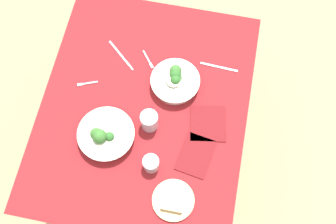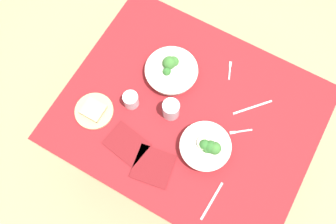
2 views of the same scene
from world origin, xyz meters
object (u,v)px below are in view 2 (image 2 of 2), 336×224
at_px(fork_by_far_bowl, 230,70).
at_px(napkin_folded_upper, 127,144).
at_px(broccoli_bowl_near, 171,71).
at_px(water_glass_center, 131,100).
at_px(bread_side_plate, 94,111).
at_px(broccoli_bowl_far, 206,147).
at_px(table_knife_left, 212,201).
at_px(water_glass_side, 171,109).
at_px(napkin_folded_lower, 153,166).
at_px(fork_by_near_bowl, 240,132).
at_px(table_knife_right, 252,107).

relative_size(fork_by_far_bowl, napkin_folded_upper, 0.52).
bearing_deg(broccoli_bowl_near, water_glass_center, 68.60).
bearing_deg(bread_side_plate, broccoli_bowl_far, -169.94).
bearing_deg(table_knife_left, water_glass_center, 70.91).
relative_size(water_glass_side, napkin_folded_lower, 0.57).
bearing_deg(fork_by_near_bowl, water_glass_side, -24.75).
relative_size(table_knife_left, napkin_folded_upper, 0.99).
xyz_separation_m(fork_by_far_bowl, napkin_folded_lower, (0.09, 0.59, 0.00)).
bearing_deg(water_glass_side, water_glass_center, 14.22).
relative_size(water_glass_center, table_knife_left, 0.41).
relative_size(broccoli_bowl_near, table_knife_left, 1.39).
distance_m(water_glass_side, table_knife_left, 0.44).
distance_m(broccoli_bowl_far, napkin_folded_upper, 0.36).
bearing_deg(fork_by_near_bowl, water_glass_center, -24.41).
relative_size(broccoli_bowl_far, bread_side_plate, 1.26).
xyz_separation_m(table_knife_left, table_knife_right, (0.03, -0.48, 0.00)).
bearing_deg(water_glass_center, fork_by_near_bowl, -166.38).
relative_size(broccoli_bowl_far, water_glass_side, 2.33).
bearing_deg(broccoli_bowl_near, table_knife_left, 135.39).
bearing_deg(table_knife_left, water_glass_side, 55.91).
distance_m(water_glass_center, table_knife_left, 0.58).
relative_size(fork_by_far_bowl, table_knife_right, 0.48).
bearing_deg(broccoli_bowl_far, fork_by_far_bowl, -79.19).
distance_m(table_knife_left, napkin_folded_lower, 0.30).
bearing_deg(table_knife_right, bread_side_plate, -17.60).
xyz_separation_m(water_glass_center, fork_by_far_bowl, (-0.33, -0.38, -0.04)).
xyz_separation_m(water_glass_side, napkin_folded_upper, (0.10, 0.23, -0.05)).
distance_m(water_glass_center, napkin_folded_lower, 0.32).
relative_size(water_glass_side, fork_by_near_bowl, 1.09).
height_order(water_glass_center, water_glass_side, water_glass_side).
bearing_deg(napkin_folded_lower, broccoli_bowl_far, -131.90).
bearing_deg(bread_side_plate, napkin_folded_upper, 164.61).
bearing_deg(napkin_folded_lower, table_knife_right, -119.45).
relative_size(broccoli_bowl_near, fork_by_near_bowl, 2.82).
distance_m(broccoli_bowl_near, napkin_folded_lower, 0.46).
bearing_deg(table_knife_right, broccoli_bowl_near, -43.85).
xyz_separation_m(broccoli_bowl_near, napkin_folded_upper, (0.00, 0.41, -0.03)).
height_order(broccoli_bowl_near, napkin_folded_lower, broccoli_bowl_near).
bearing_deg(fork_by_far_bowl, water_glass_center, 117.88).
xyz_separation_m(water_glass_side, table_knife_left, (-0.35, 0.26, -0.05)).
bearing_deg(fork_by_far_bowl, napkin_folded_lower, 150.09).
relative_size(fork_by_near_bowl, napkin_folded_lower, 0.52).
bearing_deg(bread_side_plate, table_knife_left, 171.91).
relative_size(broccoli_bowl_far, fork_by_far_bowl, 2.40).
distance_m(broccoli_bowl_far, water_glass_side, 0.23).
height_order(broccoli_bowl_near, napkin_folded_upper, broccoli_bowl_near).
height_order(broccoli_bowl_near, table_knife_left, broccoli_bowl_near).
bearing_deg(broccoli_bowl_near, fork_by_far_bowl, -146.41).
height_order(bread_side_plate, napkin_folded_upper, bread_side_plate).
height_order(table_knife_left, napkin_folded_upper, napkin_folded_upper).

